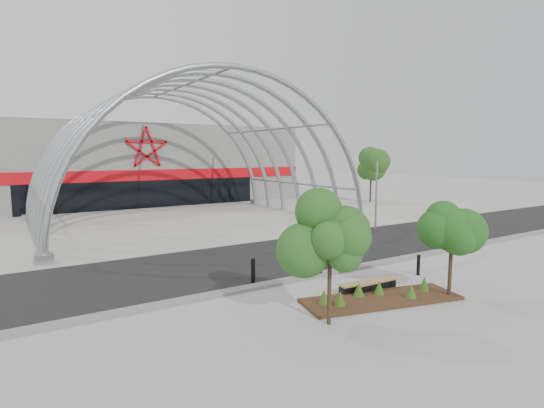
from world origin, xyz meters
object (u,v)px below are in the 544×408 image
(street_tree_1, at_px, (453,219))
(street_tree_0, at_px, (330,233))
(signal_pole, at_px, (376,194))
(bollard_2, at_px, (320,266))
(bench_0, at_px, (361,287))
(bench_1, at_px, (375,286))

(street_tree_1, bearing_deg, street_tree_0, 175.27)
(signal_pole, bearing_deg, bollard_2, -146.67)
(street_tree_1, xyz_separation_m, bench_0, (-2.29, 2.07, -2.65))
(street_tree_0, height_order, bench_1, street_tree_0)
(bench_0, xyz_separation_m, bench_1, (0.55, -0.16, 0.01))
(street_tree_1, height_order, bench_0, street_tree_1)
(bollard_2, bearing_deg, bench_0, -91.64)
(bench_0, distance_m, bollard_2, 2.51)
(signal_pole, xyz_separation_m, street_tree_0, (-12.97, -10.71, 0.37))
(bench_0, xyz_separation_m, bollard_2, (0.07, 2.50, 0.24))
(street_tree_0, height_order, street_tree_1, street_tree_1)
(street_tree_0, height_order, bench_0, street_tree_0)
(bollard_2, bearing_deg, signal_pole, 33.33)
(street_tree_1, xyz_separation_m, bollard_2, (-2.22, 4.57, -2.42))
(street_tree_0, xyz_separation_m, street_tree_1, (5.20, -0.43, 0.05))
(street_tree_1, height_order, bench_1, street_tree_1)
(bench_0, relative_size, bollard_2, 2.20)
(bench_0, bearing_deg, bench_1, -16.27)
(signal_pole, height_order, street_tree_0, signal_pole)
(signal_pole, xyz_separation_m, bollard_2, (-9.99, -6.57, -2.00))
(street_tree_0, relative_size, bench_1, 2.03)
(street_tree_0, distance_m, street_tree_1, 5.22)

